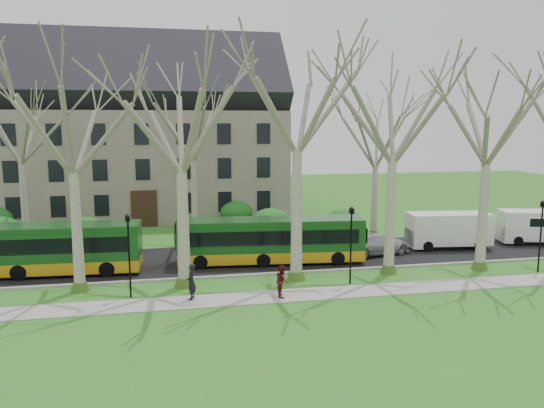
{
  "coord_description": "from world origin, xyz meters",
  "views": [
    {
      "loc": [
        -3.94,
        -28.45,
        9.03
      ],
      "look_at": [
        2.3,
        3.0,
        4.05
      ],
      "focal_mm": 35.0,
      "sensor_mm": 36.0,
      "label": 1
    }
  ],
  "objects_px": {
    "van_a": "(449,231)",
    "van_b": "(539,227)",
    "bus_lead": "(35,249)",
    "pedestrian_b": "(282,281)",
    "pedestrian_a": "(191,282)",
    "bus_follow": "(271,240)",
    "sedan": "(374,244)"
  },
  "relations": [
    {
      "from": "bus_lead",
      "to": "pedestrian_a",
      "type": "distance_m",
      "value": 10.92
    },
    {
      "from": "van_a",
      "to": "van_b",
      "type": "xyz_separation_m",
      "value": [
        7.35,
        0.0,
        -0.04
      ]
    },
    {
      "from": "bus_follow",
      "to": "sedan",
      "type": "height_order",
      "value": "bus_follow"
    },
    {
      "from": "van_b",
      "to": "pedestrian_b",
      "type": "xyz_separation_m",
      "value": [
        -21.34,
        -8.18,
        -0.38
      ]
    },
    {
      "from": "sedan",
      "to": "bus_lead",
      "type": "bearing_deg",
      "value": 78.25
    },
    {
      "from": "van_a",
      "to": "pedestrian_a",
      "type": "distance_m",
      "value": 20.16
    },
    {
      "from": "van_a",
      "to": "pedestrian_b",
      "type": "height_order",
      "value": "van_a"
    },
    {
      "from": "van_a",
      "to": "bus_lead",
      "type": "bearing_deg",
      "value": -170.41
    },
    {
      "from": "sedan",
      "to": "pedestrian_a",
      "type": "bearing_deg",
      "value": 105.33
    },
    {
      "from": "pedestrian_a",
      "to": "bus_follow",
      "type": "bearing_deg",
      "value": 154.21
    },
    {
      "from": "pedestrian_b",
      "to": "sedan",
      "type": "bearing_deg",
      "value": -40.03
    },
    {
      "from": "bus_lead",
      "to": "pedestrian_b",
      "type": "bearing_deg",
      "value": -23.71
    },
    {
      "from": "bus_lead",
      "to": "bus_follow",
      "type": "xyz_separation_m",
      "value": [
        14.24,
        -0.08,
        -0.06
      ]
    },
    {
      "from": "bus_lead",
      "to": "van_b",
      "type": "bearing_deg",
      "value": 5.3
    },
    {
      "from": "pedestrian_b",
      "to": "pedestrian_a",
      "type": "bearing_deg",
      "value": 91.29
    },
    {
      "from": "bus_lead",
      "to": "pedestrian_a",
      "type": "height_order",
      "value": "bus_lead"
    },
    {
      "from": "bus_follow",
      "to": "pedestrian_a",
      "type": "bearing_deg",
      "value": -125.4
    },
    {
      "from": "bus_lead",
      "to": "bus_follow",
      "type": "relative_size",
      "value": 1.04
    },
    {
      "from": "bus_lead",
      "to": "van_a",
      "type": "distance_m",
      "value": 27.54
    },
    {
      "from": "bus_follow",
      "to": "van_a",
      "type": "relative_size",
      "value": 2.04
    },
    {
      "from": "sedan",
      "to": "pedestrian_a",
      "type": "distance_m",
      "value": 14.48
    },
    {
      "from": "bus_lead",
      "to": "bus_follow",
      "type": "height_order",
      "value": "bus_lead"
    },
    {
      "from": "bus_follow",
      "to": "van_b",
      "type": "distance_m",
      "value": 20.66
    },
    {
      "from": "sedan",
      "to": "van_a",
      "type": "height_order",
      "value": "van_a"
    },
    {
      "from": "bus_follow",
      "to": "sedan",
      "type": "xyz_separation_m",
      "value": [
        7.33,
        0.71,
        -0.73
      ]
    },
    {
      "from": "sedan",
      "to": "pedestrian_a",
      "type": "height_order",
      "value": "pedestrian_a"
    },
    {
      "from": "bus_follow",
      "to": "sedan",
      "type": "bearing_deg",
      "value": 10.79
    },
    {
      "from": "van_b",
      "to": "pedestrian_a",
      "type": "xyz_separation_m",
      "value": [
        -25.98,
        -7.7,
        -0.3
      ]
    },
    {
      "from": "bus_follow",
      "to": "pedestrian_b",
      "type": "distance_m",
      "value": 6.8
    },
    {
      "from": "bus_lead",
      "to": "van_b",
      "type": "xyz_separation_m",
      "value": [
        34.85,
        1.37,
        -0.3
      ]
    },
    {
      "from": "van_a",
      "to": "pedestrian_b",
      "type": "relative_size",
      "value": 3.44
    },
    {
      "from": "van_a",
      "to": "van_b",
      "type": "bearing_deg",
      "value": 6.77
    }
  ]
}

